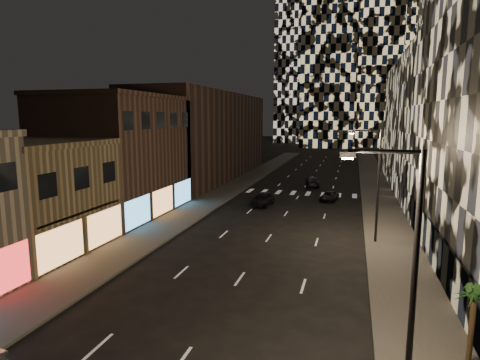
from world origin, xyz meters
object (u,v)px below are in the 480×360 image
Objects in this scene: car_dark_rightlane at (329,196)px; car_dark_midlane at (263,199)px; palm_tree at (474,299)px; car_dark_oncoming at (312,182)px; streetlight_near at (407,268)px; streetlight_far at (375,178)px.

car_dark_midlane is at bearing -137.69° from car_dark_rightlane.
car_dark_oncoming is at bearing 104.06° from palm_tree.
streetlight_far is (0.00, 20.00, 0.00)m from streetlight_near.
streetlight_far is 2.71× the size of palm_tree.
streetlight_far reaches higher than car_dark_rightlane.
car_dark_midlane is 30.93m from palm_tree.
streetlight_near is 46.75m from car_dark_oncoming.
car_dark_midlane reaches higher than car_dark_oncoming.
car_dark_rightlane is (-4.35, 16.10, -4.81)m from streetlight_far.
palm_tree reaches higher than car_dark_rightlane.
car_dark_rightlane is 1.17× the size of palm_tree.
car_dark_oncoming is 10.29m from car_dark_rightlane.
car_dark_rightlane is (3.04, -9.83, -0.17)m from car_dark_oncoming.
car_dark_oncoming is (-7.39, 45.93, -4.64)m from streetlight_near.
car_dark_rightlane is 33.07m from palm_tree.
palm_tree is (7.47, -32.13, 2.35)m from car_dark_rightlane.
palm_tree is at bearing 51.85° from streetlight_near.
car_dark_midlane is at bearing 110.37° from streetlight_near.
streetlight_near is at bearing -75.52° from car_dark_rightlane.
streetlight_near is at bearing -62.65° from car_dark_midlane.
streetlight_far reaches higher than palm_tree.
streetlight_near is 5.62m from palm_tree.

